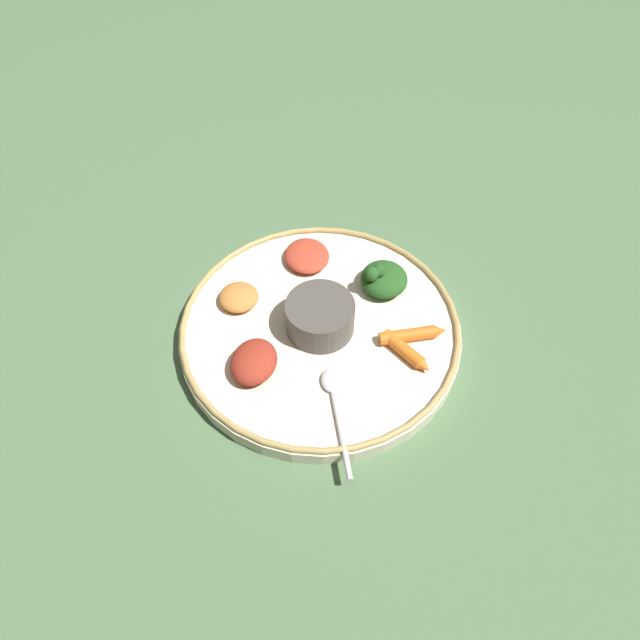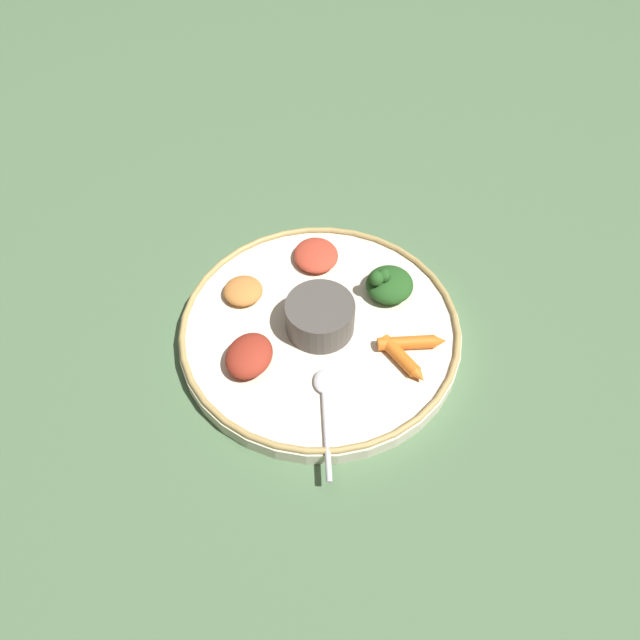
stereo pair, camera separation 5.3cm
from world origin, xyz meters
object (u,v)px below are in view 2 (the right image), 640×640
center_bowl (320,316)px  carrot_outer (411,343)px  greens_pile (389,284)px  spoon (325,404)px  carrot_near_spoon (403,359)px

center_bowl → carrot_outer: bearing=102.3°
center_bowl → greens_pile: bearing=150.3°
spoon → carrot_outer: carrot_outer is taller
greens_pile → carrot_near_spoon: (0.10, 0.06, -0.01)m
spoon → carrot_outer: (-0.13, 0.06, 0.00)m
carrot_near_spoon → carrot_outer: same height
center_bowl → carrot_outer: size_ratio=1.07×
spoon → greens_pile: bearing=-178.6°
spoon → carrot_near_spoon: carrot_near_spoon is taller
center_bowl → carrot_outer: center_bowl is taller
center_bowl → carrot_near_spoon: 0.12m
spoon → center_bowl: bearing=-149.9°
carrot_outer → center_bowl: bearing=-77.7°
greens_pile → carrot_near_spoon: bearing=32.6°
carrot_near_spoon → carrot_outer: size_ratio=0.91×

